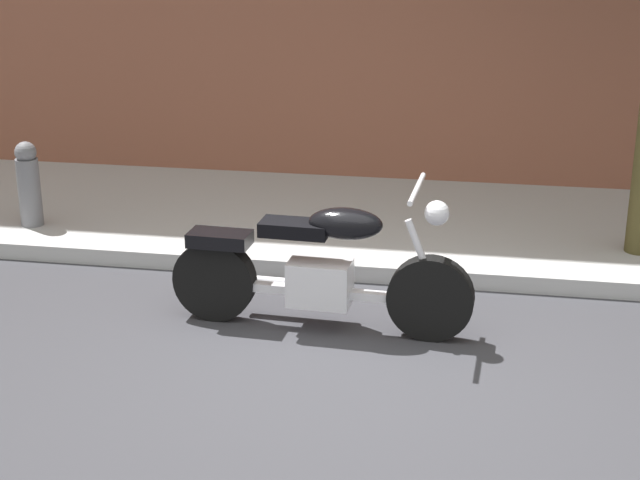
# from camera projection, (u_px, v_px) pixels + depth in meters

# --- Properties ---
(ground_plane) EXTENTS (60.00, 60.00, 0.00)m
(ground_plane) POSITION_uv_depth(u_px,v_px,m) (354.00, 367.00, 6.39)
(ground_plane) COLOR #38383D
(sidewalk) EXTENTS (24.04, 2.64, 0.14)m
(sidewalk) POSITION_uv_depth(u_px,v_px,m) (398.00, 225.00, 8.96)
(sidewalk) COLOR #B0B0B0
(sidewalk) RESTS_ON ground
(motorcycle) EXTENTS (2.17, 0.70, 1.10)m
(motorcycle) POSITION_uv_depth(u_px,v_px,m) (320.00, 270.00, 6.83)
(motorcycle) COLOR black
(motorcycle) RESTS_ON ground
(fire_hydrant) EXTENTS (0.20, 0.20, 0.91)m
(fire_hydrant) POSITION_uv_depth(u_px,v_px,m) (29.00, 191.00, 8.64)
(fire_hydrant) COLOR slate
(fire_hydrant) RESTS_ON ground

